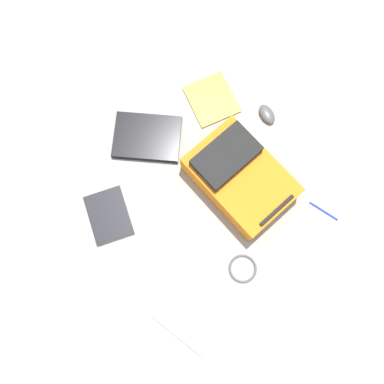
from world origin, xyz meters
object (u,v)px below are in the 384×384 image
(laptop, at_px, (147,137))
(computer_mouse, at_px, (267,114))
(book_comic, at_px, (212,99))
(pen_black, at_px, (324,211))
(book_blue, at_px, (109,215))
(book_red, at_px, (191,317))
(cable_coil, at_px, (243,269))
(backpack, at_px, (239,176))

(laptop, relative_size, computer_mouse, 3.67)
(book_comic, height_order, pen_black, book_comic)
(book_blue, xyz_separation_m, pen_black, (-0.78, 0.56, -0.01))
(pen_black, bearing_deg, book_red, 0.26)
(cable_coil, bearing_deg, book_comic, -118.06)
(book_red, bearing_deg, computer_mouse, -148.38)
(cable_coil, bearing_deg, backpack, -125.03)
(backpack, height_order, book_red, backpack)
(laptop, bearing_deg, book_blue, 29.15)
(laptop, height_order, book_blue, laptop)
(laptop, distance_m, book_blue, 0.40)
(backpack, relative_size, laptop, 1.25)
(cable_coil, bearing_deg, book_red, 4.62)
(laptop, relative_size, book_blue, 1.41)
(pen_black, bearing_deg, cable_coil, -2.63)
(book_red, bearing_deg, laptop, -112.55)
(backpack, distance_m, computer_mouse, 0.36)
(book_blue, distance_m, pen_black, 0.96)
(book_red, distance_m, book_blue, 0.57)
(backpack, xyz_separation_m, laptop, (0.21, -0.41, -0.06))
(book_red, bearing_deg, backpack, -146.40)
(computer_mouse, height_order, pen_black, computer_mouse)
(cable_coil, relative_size, pen_black, 0.85)
(book_comic, xyz_separation_m, computer_mouse, (-0.16, 0.22, 0.01))
(book_red, height_order, pen_black, book_red)
(book_comic, bearing_deg, cable_coil, 61.94)
(backpack, xyz_separation_m, cable_coil, (0.23, 0.33, -0.07))
(book_red, distance_m, computer_mouse, 0.98)
(laptop, height_order, computer_mouse, computer_mouse)
(book_blue, xyz_separation_m, cable_coil, (-0.33, 0.54, -0.01))
(book_comic, bearing_deg, pen_black, 95.47)
(book_blue, height_order, computer_mouse, computer_mouse)
(book_comic, height_order, computer_mouse, computer_mouse)
(computer_mouse, bearing_deg, cable_coil, 51.77)
(laptop, bearing_deg, cable_coil, 88.50)
(cable_coil, height_order, pen_black, same)
(book_red, relative_size, cable_coil, 2.59)
(book_red, bearing_deg, cable_coil, -175.38)
(book_comic, xyz_separation_m, cable_coil, (0.38, 0.71, -0.00))
(book_red, distance_m, book_comic, 1.00)
(backpack, distance_m, cable_coil, 0.40)
(laptop, bearing_deg, backpack, 116.73)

